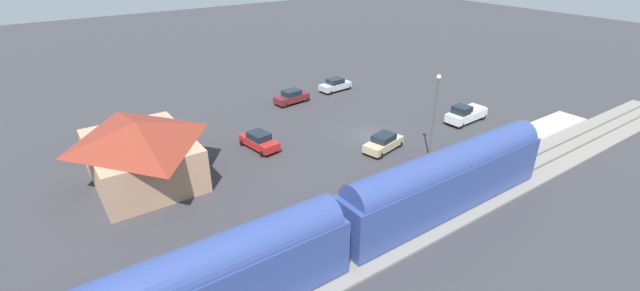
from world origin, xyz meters
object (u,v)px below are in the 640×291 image
(pickup_white, at_px, (466,114))
(sedan_red, at_px, (259,141))
(light_pole_near_platform, at_px, (435,107))
(sedan_tan, at_px, (383,143))
(sedan_silver, at_px, (335,85))
(sedan_maroon, at_px, (292,97))
(pedestrian_on_platform, at_px, (506,137))
(station_building, at_px, (141,150))

(pickup_white, bearing_deg, sedan_red, 71.89)
(light_pole_near_platform, bearing_deg, sedan_tan, 38.77)
(sedan_silver, bearing_deg, pickup_white, -162.60)
(sedan_maroon, distance_m, sedan_silver, 7.52)
(pickup_white, bearing_deg, pedestrian_on_platform, 159.28)
(sedan_maroon, distance_m, light_pole_near_platform, 20.88)
(pedestrian_on_platform, height_order, light_pole_near_platform, light_pole_near_platform)
(sedan_maroon, bearing_deg, pedestrian_on_platform, -155.93)
(sedan_red, height_order, pickup_white, pickup_white)
(pickup_white, xyz_separation_m, sedan_silver, (17.45, 5.47, -0.15))
(sedan_red, height_order, sedan_tan, same)
(sedan_tan, distance_m, light_pole_near_platform, 6.13)
(pedestrian_on_platform, xyz_separation_m, sedan_maroon, (23.35, 10.43, -0.40))
(sedan_silver, bearing_deg, sedan_maroon, 95.85)
(station_building, distance_m, pickup_white, 34.33)
(pickup_white, height_order, sedan_tan, pickup_white)
(sedan_maroon, bearing_deg, sedan_silver, -84.15)
(sedan_red, bearing_deg, sedan_silver, -59.32)
(station_building, xyz_separation_m, pickup_white, (-7.65, -33.41, -1.78))
(pedestrian_on_platform, relative_size, sedan_maroon, 0.37)
(sedan_maroon, bearing_deg, sedan_red, 134.38)
(sedan_maroon, xyz_separation_m, sedan_silver, (0.77, -7.48, 0.00))
(sedan_silver, bearing_deg, sedan_red, 120.68)
(sedan_red, bearing_deg, sedan_tan, -127.14)
(sedan_red, bearing_deg, station_building, 88.43)
(sedan_red, xyz_separation_m, sedan_silver, (10.09, -17.01, 0.00))
(sedan_red, relative_size, sedan_tan, 0.98)
(sedan_tan, relative_size, sedan_silver, 1.04)
(station_building, distance_m, sedan_silver, 29.67)
(pedestrian_on_platform, distance_m, light_pole_near_platform, 8.86)
(light_pole_near_platform, bearing_deg, pickup_white, -70.28)
(sedan_silver, bearing_deg, station_building, 109.31)
(pedestrian_on_platform, relative_size, sedan_tan, 0.36)
(sedan_silver, bearing_deg, light_pole_near_platform, 168.10)
(pickup_white, distance_m, sedan_silver, 18.29)
(station_building, distance_m, sedan_red, 11.10)
(station_building, relative_size, sedan_tan, 2.36)
(sedan_red, relative_size, light_pole_near_platform, 0.58)
(sedan_maroon, height_order, sedan_tan, same)
(station_building, xyz_separation_m, sedan_red, (-0.30, -10.93, -1.93))
(sedan_silver, bearing_deg, sedan_tan, 157.60)
(station_building, xyz_separation_m, light_pole_near_platform, (-11.20, -23.52, 2.27))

